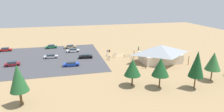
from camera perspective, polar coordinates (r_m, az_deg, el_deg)
ground at (r=72.46m, az=1.48°, el=0.25°), size 160.00×160.00×0.00m
parking_lot_asphalt at (r=71.92m, az=-19.37°, el=-0.80°), size 40.46×34.69×0.05m
bike_pavilion at (r=65.98m, az=13.43°, el=0.96°), size 14.39×10.28×5.56m
trash_bin at (r=76.35m, az=-0.74°, el=1.45°), size 0.60×0.60×0.90m
lot_sign at (r=70.84m, az=-1.32°, el=1.06°), size 0.56×0.08×2.20m
pine_mideast at (r=46.65m, az=5.81°, el=-3.20°), size 3.87×3.87×6.54m
pine_west at (r=41.70m, az=-24.88°, el=-5.69°), size 3.50×3.50×8.26m
pine_far_west at (r=48.54m, az=22.78°, el=-2.11°), size 3.37×3.37×8.79m
pine_east at (r=55.02m, az=26.63°, el=-1.32°), size 3.70×3.70×7.27m
pine_midwest at (r=46.53m, az=13.51°, el=-3.02°), size 3.90×3.90×7.11m
bicycle_yellow_lone_east at (r=69.14m, az=0.32°, el=-0.20°), size 1.67×0.55×0.88m
bicycle_blue_yard_front at (r=71.94m, az=0.90°, el=0.44°), size 1.66×0.48×0.84m
bicycle_green_yard_center at (r=69.89m, az=6.06°, el=-0.14°), size 1.67×0.48×0.78m
bicycle_purple_yard_right at (r=66.20m, az=5.82°, el=-1.06°), size 0.52×1.67×0.83m
bicycle_teal_front_row at (r=70.66m, az=4.72°, el=0.11°), size 1.45×1.18×0.85m
bicycle_silver_yard_left at (r=69.67m, az=3.60°, el=-0.10°), size 0.48×1.72×0.88m
bicycle_orange_near_porch at (r=66.42m, az=-1.12°, el=-0.93°), size 0.85×1.50×0.83m
bicycle_white_lone_west at (r=70.78m, az=-1.38°, el=0.18°), size 0.55×1.67×0.87m
bicycle_black_back_row at (r=68.17m, az=-0.81°, el=-0.45°), size 0.79×1.57×0.82m
bicycle_red_mid_cluster at (r=71.15m, az=7.18°, el=0.11°), size 0.69×1.61×0.74m
car_maroon_near_entry at (r=67.97m, az=-26.22°, el=-1.91°), size 4.40×2.27×1.44m
car_blue_mid_lot at (r=62.01m, az=-11.40°, el=-2.17°), size 4.76×1.92×1.36m
car_tan_end_stall at (r=83.39m, az=-11.67°, el=2.59°), size 4.81×1.97×1.34m
car_black_back_corner at (r=69.05m, az=-7.44°, el=-0.06°), size 4.72×2.20×1.39m
car_green_second_row at (r=85.30m, az=-16.72°, el=2.56°), size 4.59×2.31×1.45m
car_silver_front_row at (r=71.68m, az=-16.79°, el=-0.04°), size 4.61×1.78×1.36m
car_red_inner_stall at (r=87.37m, az=-27.80°, el=1.64°), size 4.66×1.97×1.39m
car_white_by_curb at (r=77.71m, az=-10.91°, el=1.62°), size 4.81×2.02×1.33m
visitor_at_bikes at (r=73.53m, az=7.92°, el=1.05°), size 0.36×0.36×1.68m
visitor_by_pavilion at (r=79.39m, az=7.49°, el=2.23°), size 0.36×0.36×1.71m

